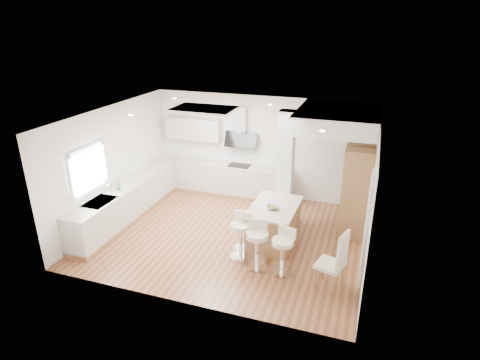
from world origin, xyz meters
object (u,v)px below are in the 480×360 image
at_px(bar_stool_a, 241,233).
at_px(bar_stool_c, 283,249).
at_px(dining_chair, 336,260).
at_px(peninsula, 274,224).
at_px(bar_stool_b, 257,243).

bearing_deg(bar_stool_a, bar_stool_c, -12.72).
distance_m(bar_stool_a, dining_chair, 2.04).
bearing_deg(bar_stool_c, dining_chair, 7.85).
bearing_deg(dining_chair, peninsula, 155.85).
height_order(bar_stool_b, bar_stool_c, bar_stool_b).
xyz_separation_m(peninsula, bar_stool_c, (0.46, -1.10, 0.09)).
relative_size(bar_stool_b, bar_stool_c, 1.05).
relative_size(bar_stool_b, dining_chair, 0.85).
xyz_separation_m(bar_stool_b, dining_chair, (1.55, -0.22, 0.07)).
bearing_deg(peninsula, dining_chair, -39.87).
bearing_deg(bar_stool_a, bar_stool_b, -27.83).
height_order(peninsula, bar_stool_a, bar_stool_a).
distance_m(bar_stool_a, bar_stool_b, 0.51).
bearing_deg(peninsula, bar_stool_b, -92.50).
xyz_separation_m(peninsula, dining_chair, (1.48, -1.29, 0.19)).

